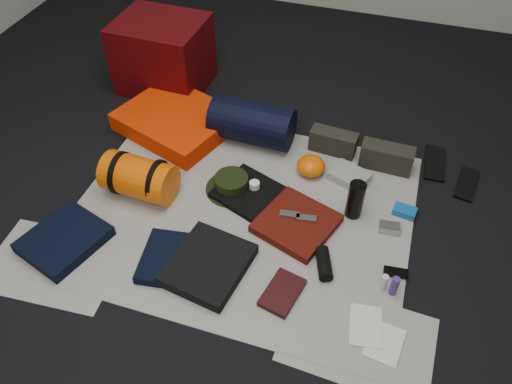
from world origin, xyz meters
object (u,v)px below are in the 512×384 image
(compact_camera, at_px, (389,228))
(water_bottle, at_px, (355,200))
(paperback_book, at_px, (282,293))
(navy_duffel, at_px, (252,123))
(stuff_sack, at_px, (139,178))
(sleeping_pad, at_px, (176,120))
(red_cabinet, at_px, (163,55))

(compact_camera, bearing_deg, water_bottle, 158.08)
(water_bottle, distance_m, paperback_book, 0.58)
(navy_duffel, distance_m, compact_camera, 0.93)
(stuff_sack, height_order, water_bottle, stuff_sack)
(stuff_sack, distance_m, compact_camera, 1.22)
(sleeping_pad, xyz_separation_m, stuff_sack, (0.04, -0.53, 0.05))
(navy_duffel, bearing_deg, water_bottle, -29.60)
(water_bottle, distance_m, compact_camera, 0.20)
(red_cabinet, distance_m, stuff_sack, 0.97)
(water_bottle, relative_size, paperback_book, 0.98)
(sleeping_pad, relative_size, water_bottle, 2.95)
(water_bottle, bearing_deg, paperback_book, -110.62)
(red_cabinet, xyz_separation_m, paperback_book, (1.12, -1.29, -0.19))
(red_cabinet, bearing_deg, water_bottle, -27.90)
(compact_camera, bearing_deg, sleeping_pad, 156.69)
(stuff_sack, xyz_separation_m, navy_duffel, (0.40, 0.56, 0.01))
(navy_duffel, distance_m, paperback_book, 1.03)
(stuff_sack, bearing_deg, red_cabinet, 107.24)
(sleeping_pad, bearing_deg, paperback_book, -45.56)
(stuff_sack, bearing_deg, paperback_book, -23.60)
(navy_duffel, bearing_deg, stuff_sack, -123.68)
(red_cabinet, relative_size, water_bottle, 2.59)
(stuff_sack, relative_size, compact_camera, 3.69)
(compact_camera, bearing_deg, navy_duffel, 146.27)
(sleeping_pad, distance_m, paperback_book, 1.25)
(stuff_sack, bearing_deg, compact_camera, 5.86)
(compact_camera, bearing_deg, paperback_book, -133.52)
(red_cabinet, bearing_deg, paperback_book, -47.47)
(sleeping_pad, bearing_deg, compact_camera, -17.87)
(stuff_sack, height_order, navy_duffel, navy_duffel)
(navy_duffel, height_order, paperback_book, navy_duffel)
(red_cabinet, relative_size, sleeping_pad, 0.88)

